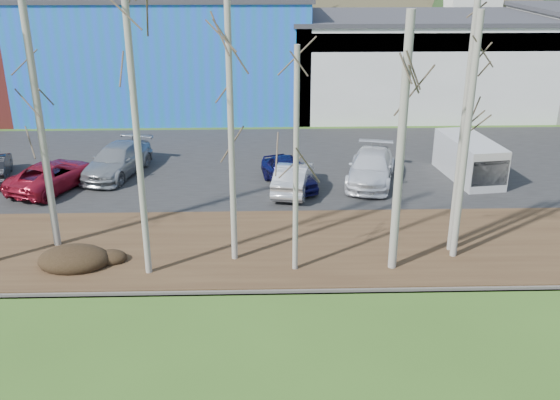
{
  "coord_description": "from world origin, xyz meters",
  "views": [
    {
      "loc": [
        0.77,
        -8.18,
        11.23
      ],
      "look_at": [
        1.39,
        13.49,
        2.5
      ],
      "focal_mm": 40.0,
      "sensor_mm": 36.0,
      "label": 1
    }
  ],
  "objects_px": {
    "car_5": "(293,177)",
    "car_6": "(371,167)",
    "van_white": "(471,160)",
    "car_3": "(117,160)",
    "car_4": "(289,172)",
    "car_2": "(53,175)"
  },
  "relations": [
    {
      "from": "car_5",
      "to": "car_6",
      "type": "xyz_separation_m",
      "value": [
        4.02,
        1.19,
        0.06
      ]
    },
    {
      "from": "car_5",
      "to": "van_white",
      "type": "xyz_separation_m",
      "value": [
        9.22,
        1.51,
        0.31
      ]
    },
    {
      "from": "van_white",
      "to": "car_6",
      "type": "bearing_deg",
      "value": 175.78
    },
    {
      "from": "car_3",
      "to": "car_4",
      "type": "distance_m",
      "value": 9.2
    },
    {
      "from": "car_4",
      "to": "van_white",
      "type": "bearing_deg",
      "value": -14.81
    },
    {
      "from": "car_3",
      "to": "car_5",
      "type": "xyz_separation_m",
      "value": [
        9.17,
        -2.72,
        -0.06
      ]
    },
    {
      "from": "car_2",
      "to": "car_4",
      "type": "bearing_deg",
      "value": -156.88
    },
    {
      "from": "van_white",
      "to": "car_3",
      "type": "bearing_deg",
      "value": 168.48
    },
    {
      "from": "van_white",
      "to": "car_5",
      "type": "bearing_deg",
      "value": -178.46
    },
    {
      "from": "car_4",
      "to": "car_5",
      "type": "xyz_separation_m",
      "value": [
        0.2,
        -0.68,
        -0.01
      ]
    },
    {
      "from": "car_3",
      "to": "car_6",
      "type": "relative_size",
      "value": 1.0
    },
    {
      "from": "car_4",
      "to": "car_6",
      "type": "xyz_separation_m",
      "value": [
        4.22,
        0.51,
        0.05
      ]
    },
    {
      "from": "car_6",
      "to": "car_3",
      "type": "bearing_deg",
      "value": -171.9
    },
    {
      "from": "car_4",
      "to": "car_5",
      "type": "relative_size",
      "value": 0.98
    },
    {
      "from": "car_2",
      "to": "car_4",
      "type": "height_order",
      "value": "car_4"
    },
    {
      "from": "car_3",
      "to": "car_6",
      "type": "xyz_separation_m",
      "value": [
        13.19,
        -1.53,
        0.0
      ]
    },
    {
      "from": "car_2",
      "to": "car_4",
      "type": "relative_size",
      "value": 1.18
    },
    {
      "from": "car_3",
      "to": "car_4",
      "type": "relative_size",
      "value": 1.24
    },
    {
      "from": "car_3",
      "to": "van_white",
      "type": "xyz_separation_m",
      "value": [
        18.39,
        -1.21,
        0.25
      ]
    },
    {
      "from": "car_4",
      "to": "car_2",
      "type": "bearing_deg",
      "value": 160.03
    },
    {
      "from": "car_2",
      "to": "van_white",
      "type": "bearing_deg",
      "value": -154.57
    },
    {
      "from": "car_3",
      "to": "car_4",
      "type": "xyz_separation_m",
      "value": [
        8.97,
        -2.04,
        -0.04
      ]
    }
  ]
}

